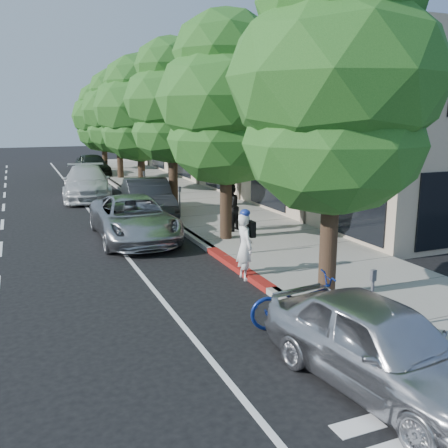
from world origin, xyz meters
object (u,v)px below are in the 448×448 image
street_tree_2 (172,103)px  silver_suv (134,218)px  white_pickup (87,183)px  near_car_a (380,346)px  cyclist (245,247)px  bicycle (301,302)px  street_tree_4 (118,112)px  street_tree_0 (336,84)px  street_tree_1 (226,101)px  dark_sedan (148,199)px  street_tree_5 (103,117)px  pedestrian (230,207)px  dark_suv_far (93,165)px  street_tree_3 (139,109)px

street_tree_2 → silver_suv: street_tree_2 is taller
white_pickup → near_car_a: (1.70, -20.58, -0.09)m
cyclist → bicycle: size_ratio=0.83×
street_tree_4 → silver_suv: size_ratio=1.35×
street_tree_0 → bicycle: size_ratio=3.74×
street_tree_1 → dark_sedan: bearing=106.0°
street_tree_5 → pedestrian: size_ratio=3.88×
white_pickup → street_tree_5: bearing=83.4°
street_tree_5 → dark_sedan: 19.33m
street_tree_0 → cyclist: 4.73m
bicycle → dark_suv_far: bearing=11.8°
street_tree_3 → silver_suv: size_ratio=1.39×
bicycle → near_car_a: bearing=-170.7°
pedestrian → dark_suv_far: bearing=-126.5°
street_tree_0 → dark_suv_far: street_tree_0 is taller
silver_suv → dark_sedan: 3.67m
street_tree_0 → street_tree_3: (0.00, 18.00, -0.39)m
street_tree_0 → street_tree_2: size_ratio=1.05×
street_tree_5 → bicycle: street_tree_5 is taller
cyclist → dark_suv_far: bearing=2.3°
dark_sedan → cyclist: bearing=-81.7°
street_tree_0 → white_pickup: size_ratio=1.39×
dark_sedan → pedestrian: pedestrian is taller
street_tree_1 → near_car_a: (-1.40, -9.50, -3.94)m
near_car_a → white_pickup: bearing=87.6°
street_tree_1 → cyclist: bearing=-105.6°
near_car_a → pedestrian: size_ratio=2.49×
street_tree_0 → street_tree_4: street_tree_0 is taller
street_tree_1 → street_tree_0: bearing=-90.0°
street_tree_4 → near_car_a: size_ratio=1.68×
street_tree_4 → silver_suv: 17.04m
street_tree_0 → street_tree_1: (0.00, 6.00, -0.23)m
street_tree_2 → pedestrian: 6.34m
pedestrian → street_tree_2: bearing=-126.0°
street_tree_0 → dark_suv_far: size_ratio=1.72×
pedestrian → white_pickup: bearing=-112.4°
street_tree_0 → pedestrian: street_tree_0 is taller
street_tree_4 → white_pickup: 8.39m
street_tree_5 → silver_suv: street_tree_5 is taller
street_tree_4 → near_car_a: bearing=-92.9°
cyclist → near_car_a: size_ratio=0.41×
cyclist → dark_sedan: (-0.39, 8.76, -0.07)m
street_tree_0 → dark_sedan: (-1.43, 11.00, -4.10)m
near_car_a → bicycle: bearing=80.6°
street_tree_1 → silver_suv: street_tree_1 is taller
near_car_a → pedestrian: 10.59m
silver_suv → white_pickup: 9.49m
street_tree_5 → white_pickup: bearing=-103.5°
street_tree_1 → dark_suv_far: 21.21m
cyclist → silver_suv: size_ratio=0.33×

